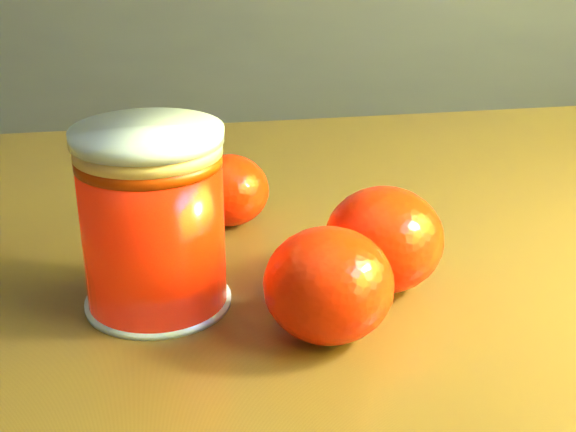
{
  "coord_description": "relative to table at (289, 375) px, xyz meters",
  "views": [
    {
      "loc": [
        0.83,
        -0.2,
        0.97
      ],
      "look_at": [
        0.82,
        0.25,
        0.78
      ],
      "focal_mm": 50.0,
      "sensor_mm": 36.0,
      "label": 1
    }
  ],
  "objects": [
    {
      "name": "table",
      "position": [
        0.0,
        0.0,
        0.0
      ],
      "size": [
        1.08,
        0.86,
        0.73
      ],
      "rotation": [
        0.0,
        0.0,
        0.2
      ],
      "color": "brown",
      "rests_on": "ground"
    },
    {
      "name": "juice_glass",
      "position": [
        -0.08,
        -0.06,
        0.15
      ],
      "size": [
        0.09,
        0.09,
        0.11
      ],
      "rotation": [
        0.0,
        0.0,
        -0.2
      ],
      "color": "#FF1E05",
      "rests_on": "table"
    },
    {
      "name": "orange_front",
      "position": [
        0.06,
        -0.03,
        0.13
      ],
      "size": [
        0.08,
        0.08,
        0.07
      ],
      "primitive_type": "ellipsoid",
      "rotation": [
        0.0,
        0.0,
        0.13
      ],
      "color": "#FC2505",
      "rests_on": "table"
    },
    {
      "name": "orange_back",
      "position": [
        -0.05,
        0.06,
        0.12
      ],
      "size": [
        0.06,
        0.06,
        0.05
      ],
      "primitive_type": "ellipsoid",
      "rotation": [
        0.0,
        0.0,
        -0.05
      ],
      "color": "#FC2505",
      "rests_on": "table"
    },
    {
      "name": "orange_extra",
      "position": [
        0.02,
        -0.1,
        0.13
      ],
      "size": [
        0.09,
        0.09,
        0.06
      ],
      "primitive_type": "ellipsoid",
      "rotation": [
        0.0,
        0.0,
        -0.2
      ],
      "color": "#FC2505",
      "rests_on": "table"
    }
  ]
}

